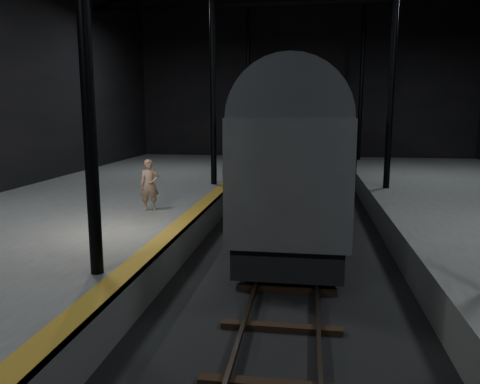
# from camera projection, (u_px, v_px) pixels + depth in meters

# --- Properties ---
(ground) EXTENTS (44.00, 44.00, 0.00)m
(ground) POSITION_uv_depth(u_px,v_px,m) (290.00, 265.00, 13.16)
(ground) COLOR black
(ground) RESTS_ON ground
(platform_left) EXTENTS (9.00, 43.80, 1.00)m
(platform_left) POSITION_uv_depth(u_px,v_px,m) (42.00, 238.00, 14.15)
(platform_left) COLOR #51514E
(platform_left) RESTS_ON ground
(tactile_strip) EXTENTS (0.50, 43.80, 0.01)m
(tactile_strip) POSITION_uv_depth(u_px,v_px,m) (177.00, 227.00, 13.45)
(tactile_strip) COLOR olive
(tactile_strip) RESTS_ON platform_left
(track) EXTENTS (2.40, 43.00, 0.24)m
(track) POSITION_uv_depth(u_px,v_px,m) (290.00, 263.00, 13.15)
(track) COLOR #3F3328
(track) RESTS_ON ground
(train) EXTENTS (3.05, 20.39, 5.45)m
(train) POSITION_uv_depth(u_px,v_px,m) (299.00, 140.00, 20.35)
(train) COLOR #96989D
(train) RESTS_ON ground
(woman) EXTENTS (0.74, 0.62, 1.71)m
(woman) POSITION_uv_depth(u_px,v_px,m) (150.00, 185.00, 15.56)
(woman) COLOR #95735B
(woman) RESTS_ON platform_left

